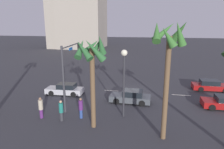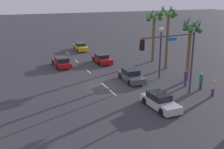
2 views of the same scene
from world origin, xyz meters
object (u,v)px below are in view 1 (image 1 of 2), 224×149
(car_3, at_px, (224,103))
(car_4, at_px, (65,89))
(pedestrian_1, at_px, (41,107))
(pedestrian_2, at_px, (81,108))
(car_0, at_px, (131,97))
(car_2, at_px, (211,86))
(building_0, at_px, (82,3))
(pedestrian_0, at_px, (61,110))
(traffic_signal, at_px, (70,63))
(palm_tree_2, at_px, (168,50))
(palm_tree_1, at_px, (91,58))
(building_1, at_px, (78,9))
(streetlamp, at_px, (124,71))

(car_3, xyz_separation_m, car_4, (17.18, -0.76, 0.02))
(pedestrian_1, height_order, pedestrian_2, pedestrian_1)
(car_0, height_order, car_2, car_0)
(car_0, distance_m, building_0, 56.41)
(pedestrian_0, xyz_separation_m, building_0, (17.32, -55.05, 14.13))
(car_2, bearing_deg, car_3, 87.82)
(pedestrian_2, bearing_deg, pedestrian_0, 30.25)
(car_4, height_order, traffic_signal, traffic_signal)
(car_2, xyz_separation_m, building_0, (32.16, -43.44, 14.50))
(car_3, distance_m, palm_tree_2, 10.92)
(car_2, bearing_deg, pedestrian_0, 38.05)
(building_0, bearing_deg, car_0, 112.28)
(pedestrian_0, bearing_deg, palm_tree_1, 169.67)
(car_4, bearing_deg, palm_tree_1, 128.18)
(car_2, height_order, pedestrian_0, pedestrian_0)
(traffic_signal, relative_size, building_0, 0.21)
(traffic_signal, height_order, building_1, building_1)
(palm_tree_1, bearing_deg, car_0, -111.71)
(car_0, height_order, building_1, building_1)
(car_2, xyz_separation_m, pedestrian_0, (14.85, 11.62, 0.37))
(car_0, height_order, pedestrian_1, pedestrian_1)
(car_4, xyz_separation_m, pedestrian_2, (-4.02, 5.65, 0.38))
(building_1, bearing_deg, pedestrian_1, 105.86)
(pedestrian_0, distance_m, palm_tree_2, 10.19)
(traffic_signal, bearing_deg, building_1, -70.45)
(pedestrian_0, height_order, building_1, building_1)
(car_3, bearing_deg, pedestrian_0, 21.46)
(streetlamp, xyz_separation_m, pedestrian_2, (3.65, 1.08, -3.27))
(traffic_signal, bearing_deg, pedestrian_0, 99.70)
(building_0, relative_size, building_1, 1.13)
(car_3, height_order, pedestrian_1, pedestrian_1)
(pedestrian_1, relative_size, palm_tree_2, 0.23)
(car_2, xyz_separation_m, traffic_signal, (15.51, 7.73, 3.73))
(car_3, xyz_separation_m, building_1, (33.66, -49.89, 12.75))
(pedestrian_1, height_order, palm_tree_2, palm_tree_2)
(car_2, distance_m, pedestrian_2, 17.17)
(car_3, height_order, pedestrian_2, pedestrian_2)
(car_0, height_order, traffic_signal, traffic_signal)
(car_0, bearing_deg, car_4, -7.24)
(car_4, bearing_deg, building_1, -71.45)
(car_2, distance_m, palm_tree_1, 17.73)
(car_3, height_order, pedestrian_0, pedestrian_0)
(car_3, bearing_deg, streetlamp, 21.84)
(pedestrian_1, bearing_deg, car_0, -144.31)
(car_4, xyz_separation_m, palm_tree_1, (-5.55, 7.05, 5.09))
(car_3, distance_m, building_1, 61.52)
(car_4, xyz_separation_m, streetlamp, (-7.67, 4.57, 3.65))
(car_3, xyz_separation_m, palm_tree_1, (11.63, 6.29, 5.11))
(car_4, relative_size, traffic_signal, 0.70)
(car_3, height_order, building_0, building_0)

